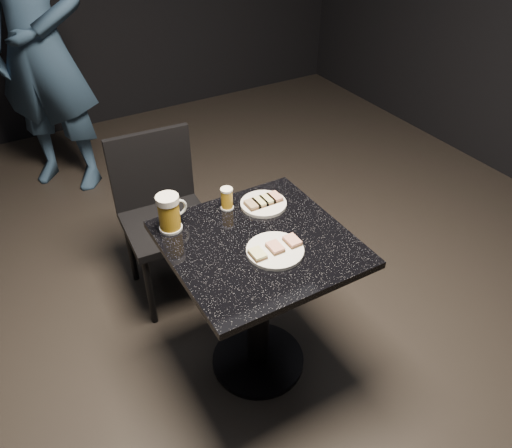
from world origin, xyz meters
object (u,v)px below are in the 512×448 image
at_px(plate_large, 275,251).
at_px(beer_mug, 169,212).
at_px(plate_small, 263,204).
at_px(beer_tumbler, 227,198).
at_px(patron, 39,47).
at_px(table, 258,285).
at_px(chair, 163,209).

relative_size(plate_large, beer_mug, 1.41).
distance_m(plate_small, beer_tumbler, 0.16).
height_order(patron, table, patron).
relative_size(patron, table, 2.61).
xyz_separation_m(beer_mug, beer_tumbler, (0.26, 0.01, -0.03)).
xyz_separation_m(table, beer_tumbler, (-0.00, 0.26, 0.29)).
bearing_deg(chair, plate_small, -62.01).
bearing_deg(patron, chair, -39.34).
bearing_deg(patron, table, -38.68).
distance_m(plate_large, table, 0.27).
xyz_separation_m(patron, beer_tumbler, (0.36, -1.88, -0.18)).
relative_size(patron, chair, 2.22).
bearing_deg(beer_tumbler, beer_mug, -176.93).
height_order(table, chair, chair).
relative_size(plate_large, patron, 0.11).
bearing_deg(chair, beer_mug, -104.30).
relative_size(plate_large, table, 0.30).
xyz_separation_m(plate_small, table, (-0.14, -0.20, -0.25)).
xyz_separation_m(table, chair, (-0.14, 0.74, -0.01)).
distance_m(plate_small, table, 0.35).
xyz_separation_m(table, beer_mug, (-0.27, 0.25, 0.32)).
bearing_deg(plate_large, beer_tumbler, 93.70).
height_order(plate_small, beer_mug, beer_mug).
xyz_separation_m(plate_small, beer_tumbler, (-0.15, 0.06, 0.04)).
relative_size(plate_small, table, 0.27).
relative_size(plate_large, chair, 0.25).
xyz_separation_m(plate_large, beer_mug, (-0.29, 0.34, 0.07)).
bearing_deg(beer_tumbler, chair, 106.37).
distance_m(patron, chair, 1.50).
bearing_deg(plate_large, chair, 101.08).
bearing_deg(beer_tumbler, table, -89.40).
distance_m(plate_small, beer_mug, 0.42).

